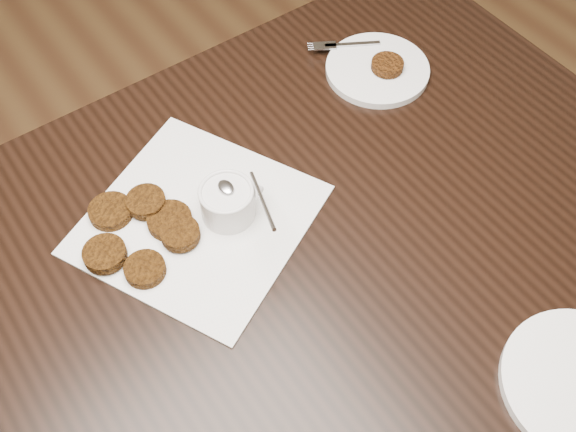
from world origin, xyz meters
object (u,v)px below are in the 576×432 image
object	(u,v)px
sauce_ramekin	(226,190)
plate_with_patty	(378,67)
table	(260,375)
napkin	(198,219)

from	to	relation	value
sauce_ramekin	plate_with_patty	xyz separation A→B (m)	(0.41, 0.12, -0.05)
table	plate_with_patty	size ratio (longest dim) A/B	7.65
table	plate_with_patty	world-z (taller)	plate_with_patty
table	sauce_ramekin	distance (m)	0.46
sauce_ramekin	plate_with_patty	distance (m)	0.43
napkin	sauce_ramekin	distance (m)	0.08
table	sauce_ramekin	world-z (taller)	sauce_ramekin
table	plate_with_patty	distance (m)	0.64
sauce_ramekin	plate_with_patty	world-z (taller)	sauce_ramekin
table	napkin	distance (m)	0.40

